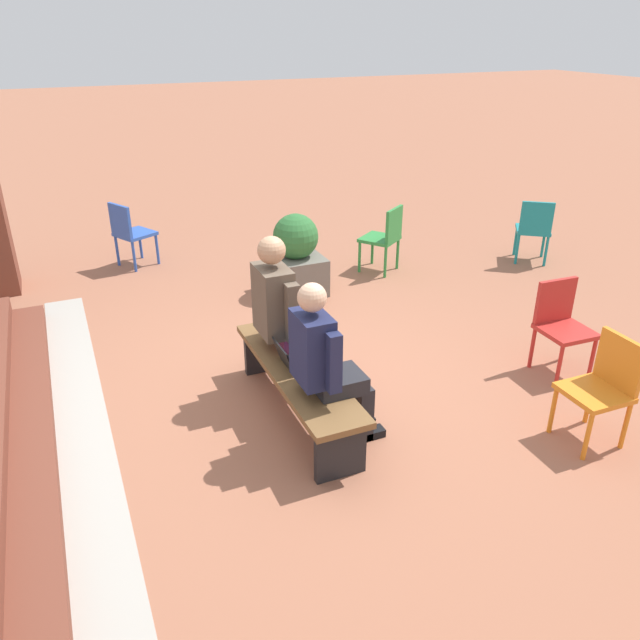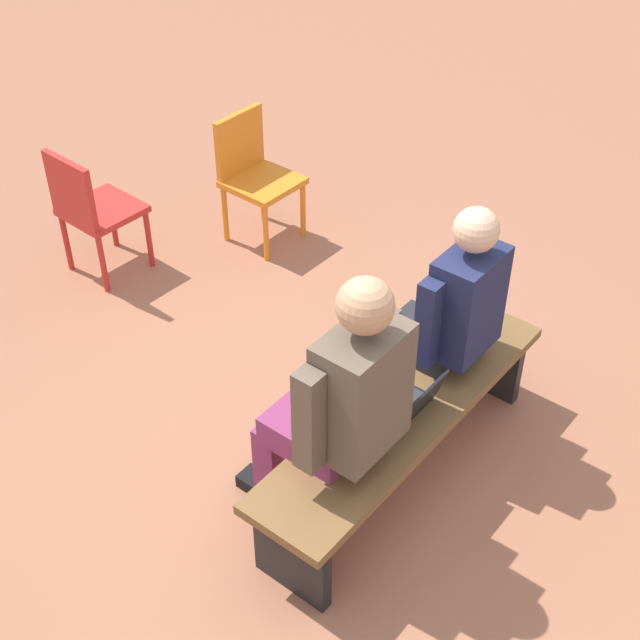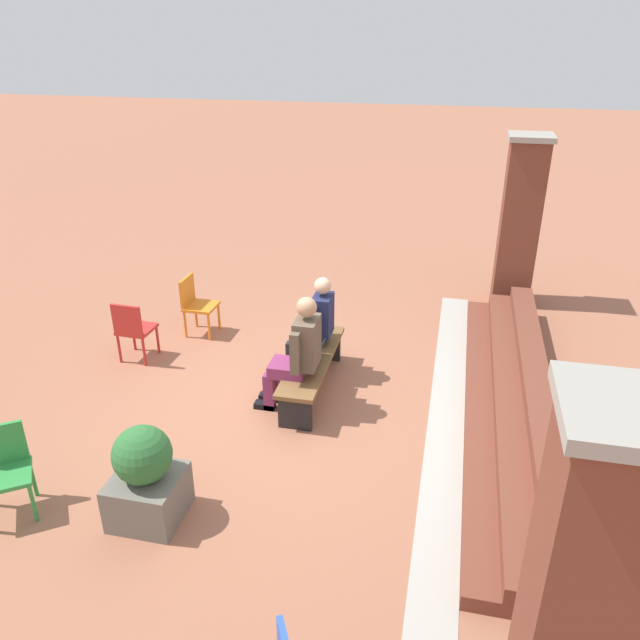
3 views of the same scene
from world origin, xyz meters
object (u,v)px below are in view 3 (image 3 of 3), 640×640
object	(u,v)px
plastic_chair_near_bench_right	(133,327)
planter	(146,477)
laptop	(312,355)
bench	(312,365)
person_adult	(297,351)
plastic_chair_near_bench_left	(196,302)
person_student	(314,324)
plastic_chair_mid_courtyard	(5,465)

from	to	relation	value
plastic_chair_near_bench_right	planter	xyz separation A→B (m)	(2.61, 1.50, -0.04)
laptop	bench	bearing A→B (deg)	-156.94
planter	plastic_chair_near_bench_right	bearing A→B (deg)	-150.17
person_adult	plastic_chair_near_bench_left	size ratio (longest dim) A/B	1.67
person_student	plastic_chair_mid_courtyard	size ratio (longest dim) A/B	1.57
laptop	plastic_chair_mid_courtyard	bearing A→B (deg)	-41.00
bench	planter	distance (m)	2.57
plastic_chair_near_bench_right	planter	distance (m)	3.01
bench	planter	world-z (taller)	planter
person_adult	plastic_chair_near_bench_right	distance (m)	2.45
plastic_chair_near_bench_left	plastic_chair_mid_courtyard	bearing A→B (deg)	-3.52
plastic_chair_near_bench_left	planter	bearing A→B (deg)	16.22
bench	person_adult	world-z (taller)	person_adult
plastic_chair_near_bench_right	planter	world-z (taller)	planter
bench	plastic_chair_near_bench_right	distance (m)	2.44
laptop	planter	world-z (taller)	planter
bench	person_student	size ratio (longest dim) A/B	1.37
laptop	plastic_chair_near_bench_right	bearing A→B (deg)	-95.87
bench	plastic_chair_mid_courtyard	size ratio (longest dim) A/B	2.14
person_student	person_adult	world-z (taller)	person_adult
bench	plastic_chair_mid_courtyard	distance (m)	3.38
plastic_chair_mid_courtyard	person_student	bearing A→B (deg)	144.35
person_adult	laptop	bearing A→B (deg)	167.45
person_student	plastic_chair_near_bench_left	xyz separation A→B (m)	(-0.76, -1.90, -0.23)
plastic_chair_near_bench_left	person_student	bearing A→B (deg)	68.11
person_adult	plastic_chair_mid_courtyard	size ratio (longest dim) A/B	1.67
bench	plastic_chair_mid_courtyard	bearing A→B (deg)	-40.53
bench	planter	xyz separation A→B (m)	(2.39, -0.93, 0.08)
bench	planter	size ratio (longest dim) A/B	1.91
plastic_chair_mid_courtyard	person_adult	bearing A→B (deg)	135.57
person_adult	plastic_chair_near_bench_left	xyz separation A→B (m)	(-1.57, -1.90, -0.26)
person_student	laptop	distance (m)	0.48
person_student	planter	bearing A→B (deg)	-17.22
plastic_chair_near_bench_left	laptop	bearing A→B (deg)	58.89
person_adult	plastic_chair_mid_courtyard	bearing A→B (deg)	-44.43
person_student	planter	world-z (taller)	person_student
person_student	person_adult	bearing A→B (deg)	-0.36
person_student	plastic_chair_near_bench_left	distance (m)	2.06
person_student	plastic_chair_near_bench_left	bearing A→B (deg)	-111.89
bench	person_adult	size ratio (longest dim) A/B	1.28
person_adult	plastic_chair_near_bench_right	world-z (taller)	person_adult
person_adult	planter	xyz separation A→B (m)	(1.99, -0.86, -0.31)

